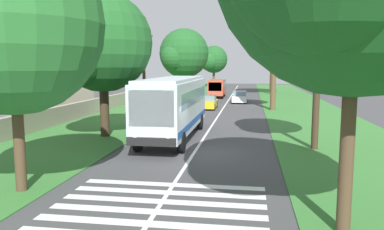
# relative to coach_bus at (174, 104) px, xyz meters

# --- Properties ---
(ground) EXTENTS (160.00, 160.00, 0.00)m
(ground) POSITION_rel_coach_bus_xyz_m (-3.91, -1.80, -2.15)
(ground) COLOR #424244
(grass_verge_left) EXTENTS (120.00, 8.00, 0.04)m
(grass_verge_left) POSITION_rel_coach_bus_xyz_m (11.09, 6.40, -2.13)
(grass_verge_left) COLOR #387533
(grass_verge_left) RESTS_ON ground
(grass_verge_right) EXTENTS (120.00, 8.00, 0.04)m
(grass_verge_right) POSITION_rel_coach_bus_xyz_m (11.09, -10.00, -2.13)
(grass_verge_right) COLOR #387533
(grass_verge_right) RESTS_ON ground
(centre_line) EXTENTS (110.00, 0.16, 0.01)m
(centre_line) POSITION_rel_coach_bus_xyz_m (11.09, -1.80, -2.14)
(centre_line) COLOR silver
(centre_line) RESTS_ON ground
(coach_bus) EXTENTS (11.16, 2.62, 3.73)m
(coach_bus) POSITION_rel_coach_bus_xyz_m (0.00, 0.00, 0.00)
(coach_bus) COLOR silver
(coach_bus) RESTS_ON ground
(zebra_crossing) EXTENTS (5.85, 6.80, 0.01)m
(zebra_crossing) POSITION_rel_coach_bus_xyz_m (-11.92, -1.80, -2.14)
(zebra_crossing) COLOR silver
(zebra_crossing) RESTS_ON ground
(trailing_car_0) EXTENTS (4.30, 1.78, 1.43)m
(trailing_car_0) POSITION_rel_coach_bus_xyz_m (16.75, -0.22, -1.48)
(trailing_car_0) COLOR gold
(trailing_car_0) RESTS_ON ground
(trailing_car_1) EXTENTS (4.30, 1.78, 1.43)m
(trailing_car_1) POSITION_rel_coach_bus_xyz_m (23.94, -3.36, -1.48)
(trailing_car_1) COLOR silver
(trailing_car_1) RESTS_ON ground
(trailing_minibus_0) EXTENTS (6.00, 2.14, 2.53)m
(trailing_minibus_0) POSITION_rel_coach_bus_xyz_m (31.31, 0.09, -0.60)
(trailing_minibus_0) COLOR #CC4C33
(trailing_minibus_0) RESTS_ON ground
(roadside_tree_left_0) EXTENTS (7.76, 6.85, 9.61)m
(roadside_tree_left_0) POSITION_rel_coach_bus_xyz_m (30.00, 4.71, 3.92)
(roadside_tree_left_0) COLOR brown
(roadside_tree_left_0) RESTS_ON grass_verge_left
(roadside_tree_left_1) EXTENTS (7.31, 5.88, 8.82)m
(roadside_tree_left_1) POSITION_rel_coach_bus_xyz_m (60.04, 3.47, 3.59)
(roadside_tree_left_1) COLOR brown
(roadside_tree_left_1) RESTS_ON grass_verge_left
(roadside_tree_left_2) EXTENTS (7.10, 6.20, 8.90)m
(roadside_tree_left_2) POSITION_rel_coach_bus_xyz_m (-10.68, 3.51, 3.56)
(roadside_tree_left_2) COLOR #4C3826
(roadside_tree_left_2) RESTS_ON grass_verge_left
(roadside_tree_left_3) EXTENTS (7.36, 6.17, 8.91)m
(roadside_tree_left_3) POSITION_rel_coach_bus_xyz_m (-0.32, 4.65, 3.57)
(roadside_tree_left_3) COLOR #3D2D1E
(roadside_tree_left_3) RESTS_ON grass_verge_left
(roadside_tree_right_1) EXTENTS (5.19, 4.44, 10.28)m
(roadside_tree_right_1) POSITION_rel_coach_bus_xyz_m (16.34, -6.79, 5.78)
(roadside_tree_right_1) COLOR brown
(roadside_tree_right_1) RESTS_ON grass_verge_right
(roadside_tree_right_2) EXTENTS (8.47, 7.46, 11.87)m
(roadside_tree_right_2) POSITION_rel_coach_bus_xyz_m (39.62, -7.76, 5.85)
(roadside_tree_right_2) COLOR brown
(roadside_tree_right_2) RESTS_ON grass_verge_right
(roadside_tree_right_3) EXTENTS (5.64, 4.76, 9.66)m
(roadside_tree_right_3) POSITION_rel_coach_bus_xyz_m (-1.97, -7.95, 5.04)
(roadside_tree_right_3) COLOR #3D2D1E
(roadside_tree_right_3) RESTS_ON grass_verge_right
(utility_pole) EXTENTS (0.24, 1.40, 7.24)m
(utility_pole) POSITION_rel_coach_bus_xyz_m (5.21, 3.38, 1.66)
(utility_pole) COLOR #473828
(utility_pole) RESTS_ON grass_verge_left
(roadside_wall) EXTENTS (70.00, 0.40, 1.37)m
(roadside_wall) POSITION_rel_coach_bus_xyz_m (16.09, 9.80, -1.42)
(roadside_wall) COLOR #9E937F
(roadside_wall) RESTS_ON grass_verge_left
(roadside_building) EXTENTS (9.87, 6.70, 7.30)m
(roadside_building) POSITION_rel_coach_bus_xyz_m (13.59, 16.05, 1.58)
(roadside_building) COLOR beige
(roadside_building) RESTS_ON ground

